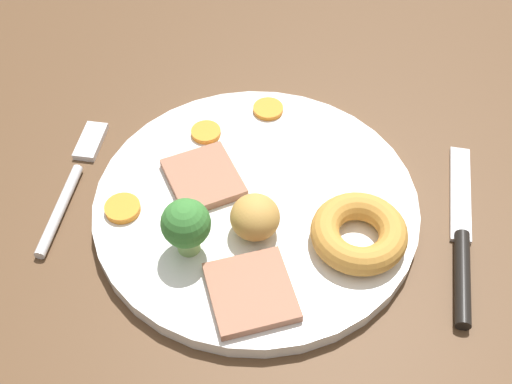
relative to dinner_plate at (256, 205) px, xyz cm
name	(u,v)px	position (x,y,z in cm)	size (l,w,h in cm)	color
dining_table	(222,200)	(-3.36, 2.11, -2.50)	(120.00, 84.00, 3.60)	brown
dinner_plate	(256,205)	(0.00, 0.00, 0.00)	(27.03, 27.03, 1.40)	white
meat_slice_main	(203,178)	(-4.71, 1.37, 1.10)	(6.29, 5.62, 0.80)	#9E664C
meat_slice_under	(251,292)	(0.96, -9.02, 1.10)	(6.30, 6.02, 0.80)	#9E664C
yorkshire_pudding	(359,233)	(8.52, -3.04, 1.83)	(7.58, 7.58, 2.26)	#C68938
roast_potato_left	(255,217)	(0.38, -3.12, 2.40)	(3.93, 4.00, 3.40)	#BC8C42
carrot_coin_front	(268,109)	(-0.44, 10.81, 0.93)	(2.81, 2.81, 0.45)	orange
carrot_coin_back	(123,208)	(-10.61, -2.72, 0.99)	(2.92, 2.92, 0.59)	orange
carrot_coin_side	(206,132)	(-5.60, 6.92, 0.95)	(2.68, 2.68, 0.50)	orange
broccoli_floret	(186,225)	(-4.46, -5.58, 3.68)	(3.81, 3.81, 5.10)	#8CB766
fork	(73,180)	(-16.25, 0.71, -0.31)	(2.02, 15.26, 0.90)	silver
knife	(462,244)	(16.92, -1.38, -0.25)	(2.28, 18.55, 1.20)	black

